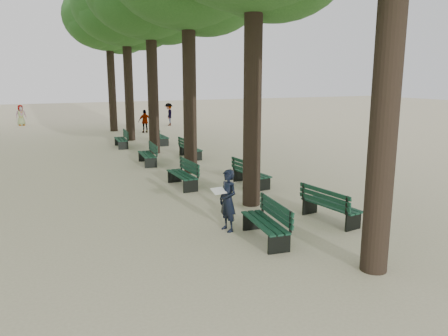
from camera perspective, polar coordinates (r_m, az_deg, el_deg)
name	(u,v)px	position (r m, az deg, el deg)	size (l,w,h in m)	color
ground	(257,247)	(9.97, 4.35, -10.30)	(120.00, 120.00, 0.00)	beige
tree_central_4	(125,7)	(27.00, -12.78, 19.86)	(6.00, 6.00, 9.95)	#33261C
tree_central_5	(108,17)	(31.84, -14.89, 18.49)	(6.00, 6.00, 9.95)	#33261C
bench_left_0	(265,230)	(10.28, 5.37, -8.00)	(0.81, 1.86, 0.92)	black
bench_left_1	(182,179)	(15.16, -5.47, -1.49)	(0.59, 1.81, 0.92)	black
bench_left_2	(147,158)	(19.29, -9.98, 1.26)	(0.73, 1.84, 0.92)	black
bench_left_3	(121,142)	(24.28, -13.28, 3.27)	(0.72, 1.84, 0.92)	black
bench_right_0	(330,212)	(11.88, 13.74, -5.55)	(0.77, 1.85, 0.92)	black
bench_right_1	(251,178)	(15.34, 3.58, -1.31)	(0.68, 1.83, 0.92)	black
bench_right_2	(190,152)	(20.62, -4.41, 2.08)	(0.58, 1.80, 0.92)	black
bench_right_3	(161,139)	(25.02, -8.29, 3.71)	(0.65, 1.82, 0.92)	black
man_with_map	(228,200)	(10.73, 0.51, -4.26)	(0.64, 0.67, 1.55)	black
pedestrian_c	(145,121)	(30.36, -10.27, 6.03)	(0.92, 0.31, 1.56)	#262628
pedestrian_d	(21,115)	(37.84, -25.00, 6.27)	(0.79, 0.32, 1.61)	#262628
pedestrian_b	(169,114)	(34.66, -7.22, 6.97)	(1.13, 0.35, 1.75)	#262628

